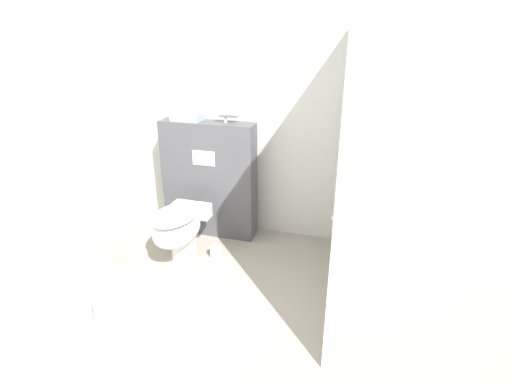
# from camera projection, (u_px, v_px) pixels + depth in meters

# --- Properties ---
(ground_plane) EXTENTS (12.00, 12.00, 0.00)m
(ground_plane) POSITION_uv_depth(u_px,v_px,m) (188.00, 369.00, 2.47)
(ground_plane) COLOR #9E9384
(wall_back) EXTENTS (8.00, 0.06, 2.50)m
(wall_back) POSITION_uv_depth(u_px,v_px,m) (269.00, 109.00, 3.70)
(wall_back) COLOR silver
(wall_back) RESTS_ON ground_plane
(partition_panel) EXTENTS (0.92, 0.22, 1.14)m
(partition_panel) POSITION_uv_depth(u_px,v_px,m) (209.00, 179.00, 3.91)
(partition_panel) COLOR #4C4C51
(partition_panel) RESTS_ON ground_plane
(shower_glass) EXTENTS (0.04, 1.67, 2.13)m
(shower_glass) POSITION_uv_depth(u_px,v_px,m) (347.00, 164.00, 2.80)
(shower_glass) COLOR silver
(shower_glass) RESTS_ON ground_plane
(toilet) EXTENTS (0.37, 0.66, 0.50)m
(toilet) POSITION_uv_depth(u_px,v_px,m) (179.00, 229.00, 3.48)
(toilet) COLOR white
(toilet) RESTS_ON ground_plane
(sink_vanity) EXTENTS (0.49, 0.53, 1.10)m
(sink_vanity) POSITION_uv_depth(u_px,v_px,m) (57.00, 233.00, 3.08)
(sink_vanity) COLOR white
(sink_vanity) RESTS_ON ground_plane
(hair_drier) EXTENTS (0.21, 0.09, 0.14)m
(hair_drier) POSITION_uv_depth(u_px,v_px,m) (230.00, 113.00, 3.62)
(hair_drier) COLOR #B7B7BC
(hair_drier) RESTS_ON partition_panel
(folded_towel) EXTENTS (0.28, 0.18, 0.06)m
(folded_towel) POSITION_uv_depth(u_px,v_px,m) (187.00, 117.00, 3.72)
(folded_towel) COLOR #8C9EAD
(folded_towel) RESTS_ON partition_panel
(spare_toilet_roll) EXTENTS (0.11, 0.11, 0.10)m
(spare_toilet_roll) POSITION_uv_depth(u_px,v_px,m) (216.00, 252.00, 3.65)
(spare_toilet_roll) COLOR white
(spare_toilet_roll) RESTS_ON ground_plane
(waste_bin) EXTENTS (0.22, 0.22, 0.28)m
(waste_bin) POSITION_uv_depth(u_px,v_px,m) (76.00, 320.00, 2.67)
(waste_bin) COLOR silver
(waste_bin) RESTS_ON ground_plane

